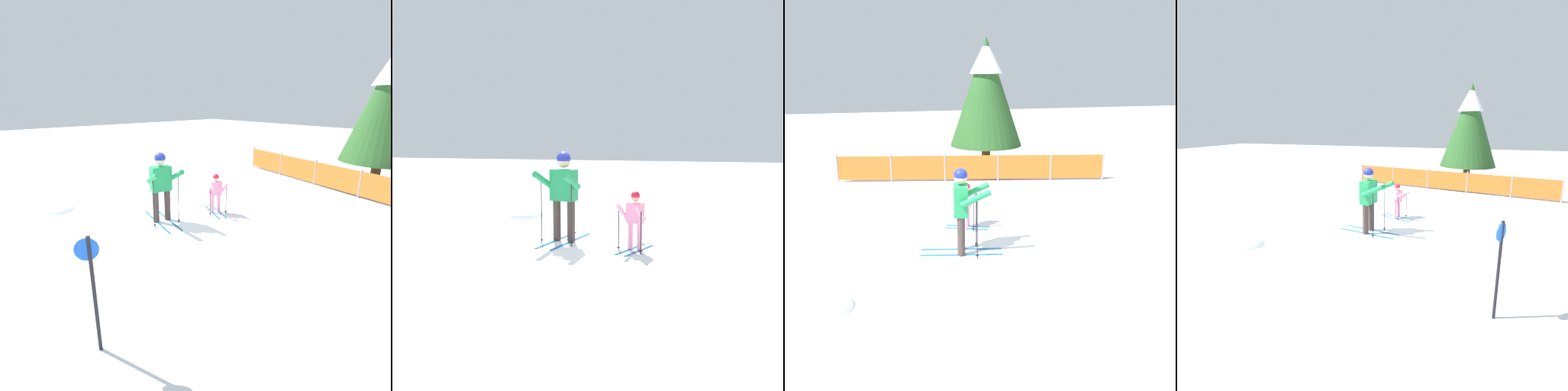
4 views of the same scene
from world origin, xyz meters
TOP-DOWN VIEW (x-y plane):
  - ground_plane at (0.00, 0.00)m, footprint 60.00×60.00m
  - skier_adult at (-0.09, 0.07)m, footprint 1.74×0.86m
  - skier_child at (0.33, 1.57)m, footprint 1.05×0.63m
  - snow_mound at (-2.83, -1.76)m, footprint 1.10×0.93m

SIDE VIEW (x-z plane):
  - ground_plane at x=0.00m, z-range 0.00..0.00m
  - snow_mound at x=-2.83m, z-range -0.22..0.22m
  - skier_child at x=0.33m, z-range 0.09..1.20m
  - skier_adult at x=-0.09m, z-range 0.18..1.98m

